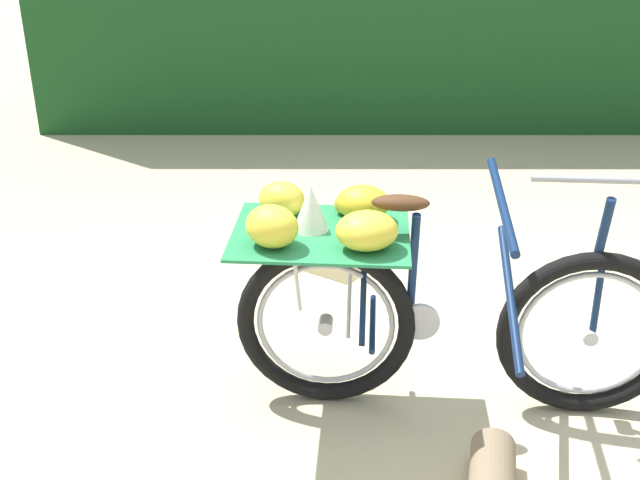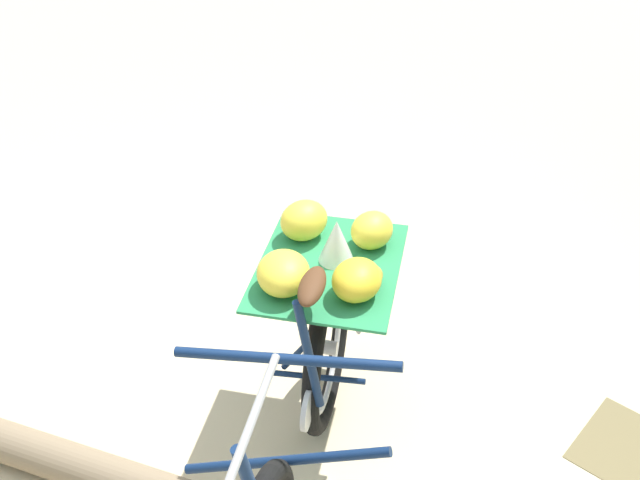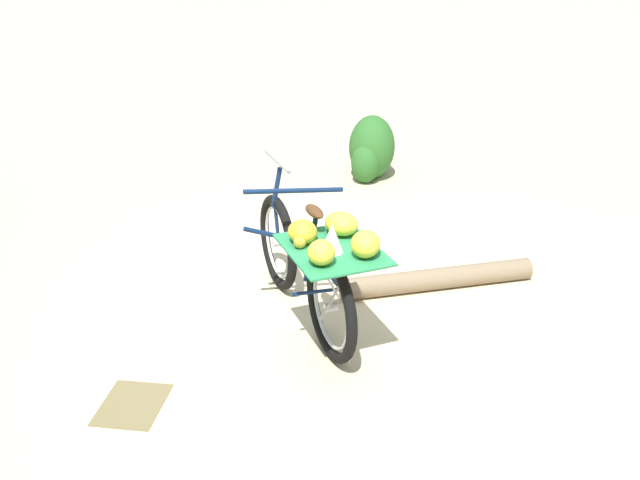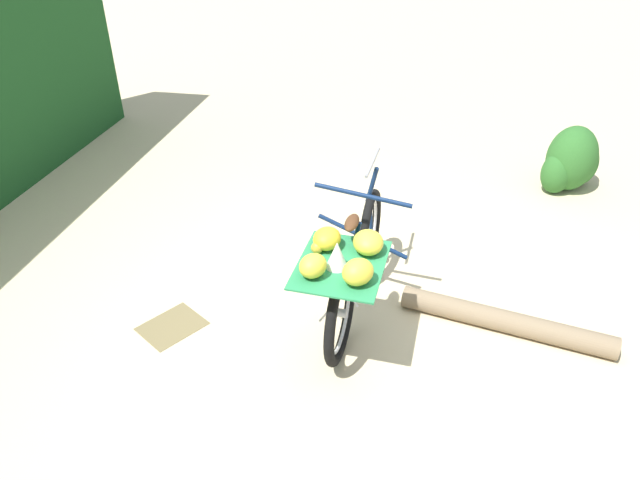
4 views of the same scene
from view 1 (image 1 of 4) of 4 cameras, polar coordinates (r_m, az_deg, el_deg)
The scene contains 3 objects.
ground_plane at distance 3.40m, azimuth 5.74°, elevation -11.84°, with size 60.00×60.00×0.00m, color beige.
bicycle at distance 3.15m, azimuth 7.29°, elevation -4.16°, with size 1.70×1.13×1.03m.
leaf_litter_patch at distance 4.51m, azimuth 0.91°, elevation -1.62°, with size 0.44×0.36×0.01m, color olive.
Camera 1 is at (-1.21, 2.43, 2.04)m, focal length 44.19 mm.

